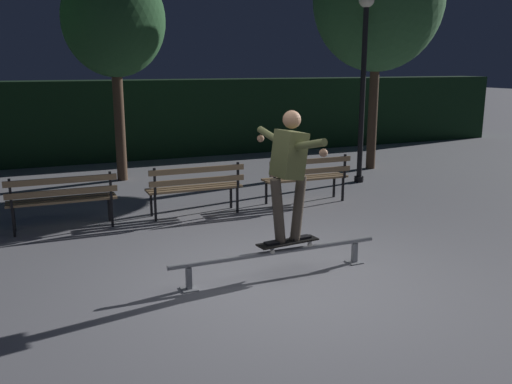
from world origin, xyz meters
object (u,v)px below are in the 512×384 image
Objects in this scene: grind_rail at (277,256)px; skateboarder at (289,165)px; skateboard at (288,242)px; lamp_post_right at (364,64)px; park_bench_right_center at (307,175)px; tree_behind_benches at (114,21)px; park_bench_leftmost at (62,196)px; park_bench_left_center at (196,184)px.

grind_rail is 1.71× the size of skateboarder.
skateboard is at bearing -173.87° from skateboarder.
lamp_post_right is (3.94, 4.18, 2.23)m from grind_rail.
skateboarder is at bearing -122.26° from park_bench_right_center.
park_bench_leftmost is at bearing -113.26° from tree_behind_benches.
park_bench_left_center is at bearing 180.00° from park_bench_right_center.
park_bench_leftmost is 0.41× the size of lamp_post_right.
skateboarder reaches higher than skateboard.
lamp_post_right reaches higher than skateboarder.
skateboarder is 0.34× the size of tree_behind_benches.
park_bench_leftmost is (-2.33, 2.95, -0.79)m from skateboarder.
park_bench_left_center is (-0.23, 2.95, 0.14)m from skateboard.
grind_rail is 1.66× the size of park_bench_right_center.
tree_behind_benches is at bearing 128.22° from park_bench_right_center.
skateboarder is at bearing -82.44° from tree_behind_benches.
park_bench_leftmost and park_bench_left_center have the same top height.
skateboarder reaches higher than park_bench_leftmost.
park_bench_right_center is (1.86, 2.95, -0.79)m from skateboarder.
park_bench_leftmost is 6.55m from lamp_post_right.
lamp_post_right is (3.80, 4.18, 1.15)m from skateboarder.
tree_behind_benches reaches higher than skateboarder.
lamp_post_right is at bearing -25.58° from tree_behind_benches.
grind_rail is 2.97m from park_bench_left_center.
park_bench_left_center and park_bench_right_center have the same top height.
park_bench_leftmost is 1.00× the size of park_bench_left_center.
lamp_post_right reaches higher than park_bench_left_center.
lamp_post_right is (6.13, 1.22, 1.94)m from park_bench_leftmost.
skateboard is 0.18× the size of tree_behind_benches.
skateboarder is at bearing -132.30° from lamp_post_right.
tree_behind_benches is at bearing 97.54° from skateboard.
park_bench_left_center is (-0.09, 2.95, 0.29)m from grind_rail.
grind_rail is 0.59× the size of tree_behind_benches.
park_bench_right_center is at bearing 57.74° from skateboarder.
park_bench_left_center is at bearing -79.87° from tree_behind_benches.
tree_behind_benches is 1.16× the size of lamp_post_right.
park_bench_left_center is 2.10m from park_bench_right_center.
skateboard is at bearing -132.32° from lamp_post_right.
grind_rail is 7.14m from tree_behind_benches.
tree_behind_benches is at bearing 100.13° from park_bench_left_center.
lamp_post_right reaches higher than park_bench_leftmost.
park_bench_leftmost is at bearing 126.52° from grind_rail.
skateboarder reaches higher than park_bench_left_center.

